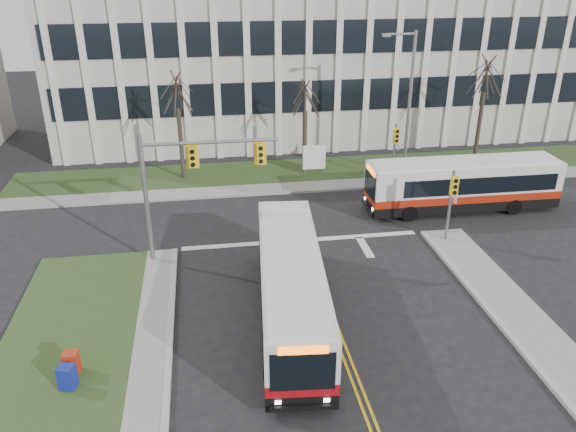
{
  "coord_description": "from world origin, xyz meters",
  "views": [
    {
      "loc": [
        -4.56,
        -16.75,
        13.04
      ],
      "look_at": [
        -0.87,
        6.96,
        2.0
      ],
      "focal_mm": 35.0,
      "sensor_mm": 36.0,
      "label": 1
    }
  ],
  "objects_px": {
    "streetlight": "(407,98)",
    "newspaper_box_red": "(72,364)",
    "directory_sign": "(314,158)",
    "newspaper_box_blue": "(67,378)",
    "bus_main": "(291,289)",
    "bus_cross": "(462,186)"
  },
  "relations": [
    {
      "from": "streetlight",
      "to": "newspaper_box_red",
      "type": "height_order",
      "value": "streetlight"
    },
    {
      "from": "directory_sign",
      "to": "newspaper_box_blue",
      "type": "xyz_separation_m",
      "value": [
        -12.0,
        -18.79,
        -0.7
      ]
    },
    {
      "from": "directory_sign",
      "to": "newspaper_box_blue",
      "type": "distance_m",
      "value": 22.31
    },
    {
      "from": "streetlight",
      "to": "directory_sign",
      "type": "relative_size",
      "value": 4.6
    },
    {
      "from": "bus_main",
      "to": "newspaper_box_red",
      "type": "bearing_deg",
      "value": -159.82
    },
    {
      "from": "directory_sign",
      "to": "bus_cross",
      "type": "relative_size",
      "value": 0.19
    },
    {
      "from": "streetlight",
      "to": "newspaper_box_red",
      "type": "distance_m",
      "value": 24.7
    },
    {
      "from": "newspaper_box_red",
      "to": "bus_main",
      "type": "bearing_deg",
      "value": 18.94
    },
    {
      "from": "newspaper_box_blue",
      "to": "newspaper_box_red",
      "type": "relative_size",
      "value": 1.0
    },
    {
      "from": "bus_cross",
      "to": "bus_main",
      "type": "bearing_deg",
      "value": -50.52
    },
    {
      "from": "newspaper_box_blue",
      "to": "bus_main",
      "type": "bearing_deg",
      "value": 34.71
    },
    {
      "from": "streetlight",
      "to": "bus_cross",
      "type": "bearing_deg",
      "value": -74.14
    },
    {
      "from": "bus_main",
      "to": "newspaper_box_blue",
      "type": "height_order",
      "value": "bus_main"
    },
    {
      "from": "directory_sign",
      "to": "bus_main",
      "type": "xyz_separation_m",
      "value": [
        -4.1,
        -15.95,
        0.24
      ]
    },
    {
      "from": "bus_main",
      "to": "newspaper_box_red",
      "type": "xyz_separation_m",
      "value": [
        -7.9,
        -2.11,
        -0.94
      ]
    },
    {
      "from": "bus_cross",
      "to": "newspaper_box_red",
      "type": "bearing_deg",
      "value": -59.22
    },
    {
      "from": "bus_main",
      "to": "newspaper_box_blue",
      "type": "bearing_deg",
      "value": -154.94
    },
    {
      "from": "streetlight",
      "to": "bus_main",
      "type": "distance_m",
      "value": 17.93
    },
    {
      "from": "streetlight",
      "to": "newspaper_box_blue",
      "type": "height_order",
      "value": "streetlight"
    },
    {
      "from": "streetlight",
      "to": "newspaper_box_blue",
      "type": "relative_size",
      "value": 9.68
    },
    {
      "from": "streetlight",
      "to": "bus_main",
      "type": "xyz_separation_m",
      "value": [
        -9.63,
        -14.65,
        -3.78
      ]
    },
    {
      "from": "streetlight",
      "to": "bus_cross",
      "type": "distance_m",
      "value": 6.88
    }
  ]
}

